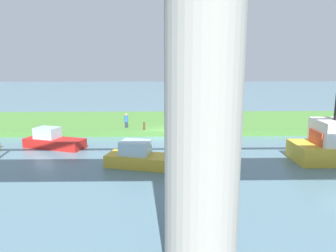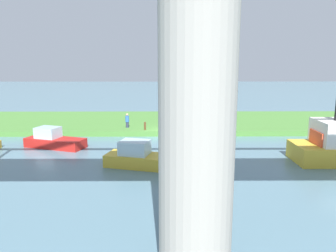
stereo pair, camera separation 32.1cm
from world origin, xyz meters
TOP-DOWN VIEW (x-y plane):
  - ground_plane at (0.00, 0.00)m, footprint 160.00×160.00m
  - grassy_bank at (0.00, -6.00)m, footprint 80.00×12.00m
  - bridge_pylon at (-0.88, 19.62)m, footprint 2.40×2.40m
  - person_on_bank at (3.81, -1.80)m, footprint 0.45×0.45m
  - mooring_post at (2.02, -0.68)m, footprint 0.20×0.20m
  - motorboat_white at (1.64, 8.70)m, footprint 5.47×3.14m
  - pontoon_yellow at (9.16, 3.68)m, footprint 5.17×3.20m

SIDE VIEW (x-z plane):
  - ground_plane at x=0.00m, z-range 0.00..0.00m
  - grassy_bank at x=0.00m, z-range 0.00..0.50m
  - pontoon_yellow at x=9.16m, z-range -0.23..1.39m
  - motorboat_white at x=1.64m, z-range -0.25..1.48m
  - mooring_post at x=2.02m, z-range 0.50..1.24m
  - person_on_bank at x=3.81m, z-range 0.51..1.90m
  - bridge_pylon at x=-0.88m, z-range 0.00..10.35m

